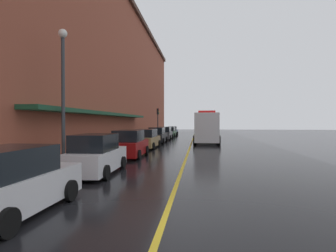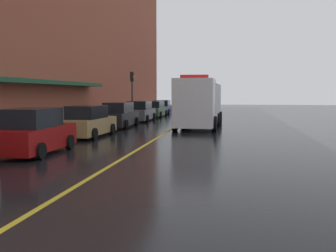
{
  "view_description": "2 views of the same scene",
  "coord_description": "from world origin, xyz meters",
  "px_view_note": "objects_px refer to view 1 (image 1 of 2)",
  "views": [
    {
      "loc": [
        0.85,
        -6.17,
        2.41
      ],
      "look_at": [
        -2.71,
        24.15,
        1.96
      ],
      "focal_mm": 28.2,
      "sensor_mm": 36.0,
      "label": 1
    },
    {
      "loc": [
        4.09,
        -3.34,
        2.48
      ],
      "look_at": [
        1.1,
        14.91,
        0.93
      ],
      "focal_mm": 42.28,
      "sensor_mm": 36.0,
      "label": 2
    }
  ],
  "objects_px": {
    "parked_car_5": "(164,133)",
    "box_truck": "(207,128)",
    "parked_car_7": "(172,131)",
    "parked_car_1": "(96,155)",
    "street_lamp_left": "(63,83)",
    "traffic_light_near": "(158,117)",
    "parking_meter_0": "(85,147)",
    "parked_car_6": "(170,132)",
    "parked_car_0": "(10,183)",
    "parked_car_4": "(157,136)",
    "parked_car_2": "(129,145)",
    "parked_car_3": "(147,139)",
    "parking_meter_1": "(79,148)"
  },
  "relations": [
    {
      "from": "parked_car_5",
      "to": "box_truck",
      "type": "height_order",
      "value": "box_truck"
    },
    {
      "from": "parked_car_1",
      "to": "parking_meter_1",
      "type": "bearing_deg",
      "value": 47.25
    },
    {
      "from": "parked_car_0",
      "to": "parking_meter_0",
      "type": "distance_m",
      "value": 7.6
    },
    {
      "from": "parked_car_7",
      "to": "parking_meter_1",
      "type": "distance_m",
      "value": 35.34
    },
    {
      "from": "parked_car_4",
      "to": "street_lamp_left",
      "type": "distance_m",
      "value": 18.12
    },
    {
      "from": "parked_car_3",
      "to": "parking_meter_0",
      "type": "height_order",
      "value": "parked_car_3"
    },
    {
      "from": "parked_car_7",
      "to": "parked_car_0",
      "type": "bearing_deg",
      "value": 178.36
    },
    {
      "from": "traffic_light_near",
      "to": "parked_car_6",
      "type": "bearing_deg",
      "value": 69.7
    },
    {
      "from": "parked_car_1",
      "to": "parked_car_3",
      "type": "distance_m",
      "value": 12.28
    },
    {
      "from": "parked_car_4",
      "to": "parked_car_6",
      "type": "xyz_separation_m",
      "value": [
        0.06,
        12.68,
        -0.06
      ]
    },
    {
      "from": "parked_car_0",
      "to": "box_truck",
      "type": "relative_size",
      "value": 0.47
    },
    {
      "from": "parked_car_6",
      "to": "parking_meter_0",
      "type": "height_order",
      "value": "parked_car_6"
    },
    {
      "from": "parked_car_1",
      "to": "parked_car_7",
      "type": "distance_m",
      "value": 36.58
    },
    {
      "from": "parked_car_1",
      "to": "box_truck",
      "type": "relative_size",
      "value": 0.48
    },
    {
      "from": "parked_car_4",
      "to": "parked_car_0",
      "type": "bearing_deg",
      "value": -179.92
    },
    {
      "from": "parked_car_4",
      "to": "parking_meter_1",
      "type": "height_order",
      "value": "parked_car_4"
    },
    {
      "from": "parked_car_7",
      "to": "parked_car_1",
      "type": "bearing_deg",
      "value": 178.5
    },
    {
      "from": "parked_car_1",
      "to": "parking_meter_0",
      "type": "xyz_separation_m",
      "value": [
        -1.45,
        1.98,
        0.2
      ]
    },
    {
      "from": "parked_car_1",
      "to": "box_truck",
      "type": "xyz_separation_m",
      "value": [
        5.65,
        19.44,
        0.86
      ]
    },
    {
      "from": "parked_car_4",
      "to": "parked_car_5",
      "type": "bearing_deg",
      "value": 0.28
    },
    {
      "from": "parked_car_0",
      "to": "parked_car_1",
      "type": "bearing_deg",
      "value": 0.12
    },
    {
      "from": "parked_car_5",
      "to": "parked_car_2",
      "type": "bearing_deg",
      "value": 179.66
    },
    {
      "from": "street_lamp_left",
      "to": "box_truck",
      "type": "bearing_deg",
      "value": 67.55
    },
    {
      "from": "parked_car_5",
      "to": "box_truck",
      "type": "distance_m",
      "value": 7.95
    },
    {
      "from": "parked_car_5",
      "to": "parking_meter_0",
      "type": "bearing_deg",
      "value": 176.07
    },
    {
      "from": "parked_car_4",
      "to": "parked_car_7",
      "type": "relative_size",
      "value": 1.08
    },
    {
      "from": "parked_car_0",
      "to": "parked_car_5",
      "type": "distance_m",
      "value": 30.4
    },
    {
      "from": "parked_car_0",
      "to": "parking_meter_0",
      "type": "xyz_separation_m",
      "value": [
        -1.36,
        7.47,
        0.23
      ]
    },
    {
      "from": "parked_car_1",
      "to": "parked_car_7",
      "type": "bearing_deg",
      "value": -1.39
    },
    {
      "from": "parked_car_1",
      "to": "traffic_light_near",
      "type": "relative_size",
      "value": 1.02
    },
    {
      "from": "parked_car_7",
      "to": "parking_meter_1",
      "type": "bearing_deg",
      "value": 176.16
    },
    {
      "from": "parked_car_7",
      "to": "parked_car_4",
      "type": "bearing_deg",
      "value": 178.49
    },
    {
      "from": "parked_car_3",
      "to": "parking_meter_1",
      "type": "distance_m",
      "value": 11.11
    },
    {
      "from": "parking_meter_0",
      "to": "traffic_light_near",
      "type": "distance_m",
      "value": 25.51
    },
    {
      "from": "parked_car_5",
      "to": "parked_car_7",
      "type": "relative_size",
      "value": 1.1
    },
    {
      "from": "parking_meter_0",
      "to": "parked_car_5",
      "type": "bearing_deg",
      "value": 86.55
    },
    {
      "from": "parking_meter_0",
      "to": "parking_meter_1",
      "type": "bearing_deg",
      "value": -90.0
    },
    {
      "from": "street_lamp_left",
      "to": "traffic_light_near",
      "type": "xyz_separation_m",
      "value": [
        0.66,
        26.58,
        -1.24
      ]
    },
    {
      "from": "street_lamp_left",
      "to": "parked_car_6",
      "type": "bearing_deg",
      "value": 86.13
    },
    {
      "from": "traffic_light_near",
      "to": "parking_meter_1",
      "type": "bearing_deg",
      "value": -90.14
    },
    {
      "from": "parked_car_2",
      "to": "parked_car_7",
      "type": "relative_size",
      "value": 1.01
    },
    {
      "from": "parked_car_1",
      "to": "parked_car_2",
      "type": "height_order",
      "value": "parked_car_2"
    },
    {
      "from": "parked_car_5",
      "to": "parking_meter_1",
      "type": "distance_m",
      "value": 23.67
    },
    {
      "from": "parked_car_4",
      "to": "parking_meter_1",
      "type": "bearing_deg",
      "value": 175.54
    },
    {
      "from": "parked_car_1",
      "to": "parking_meter_0",
      "type": "distance_m",
      "value": 2.46
    },
    {
      "from": "traffic_light_near",
      "to": "parking_meter_0",
      "type": "bearing_deg",
      "value": -90.14
    },
    {
      "from": "parked_car_0",
      "to": "traffic_light_near",
      "type": "height_order",
      "value": "traffic_light_near"
    },
    {
      "from": "parked_car_4",
      "to": "traffic_light_near",
      "type": "relative_size",
      "value": 1.11
    },
    {
      "from": "parked_car_1",
      "to": "parked_car_4",
      "type": "height_order",
      "value": "parked_car_1"
    },
    {
      "from": "parked_car_4",
      "to": "parked_car_5",
      "type": "relative_size",
      "value": 0.98
    }
  ]
}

